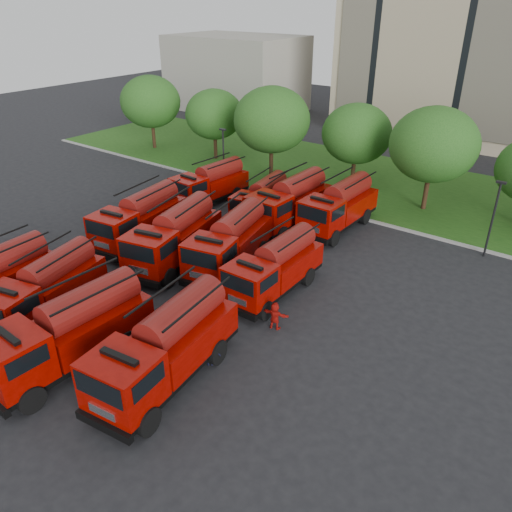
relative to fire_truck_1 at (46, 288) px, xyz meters
The scene contains 28 objects.
ground 6.11m from the fire_truck_1, 36.51° to the left, with size 140.00×140.00×0.00m, color black.
lawn 29.92m from the fire_truck_1, 80.88° to the left, with size 70.00×16.00×0.12m, color #1B4512.
curb 21.98m from the fire_truck_1, 77.53° to the left, with size 70.00×0.30×0.14m, color gray.
apartment_building 53.01m from the fire_truck_1, 82.54° to the left, with size 30.00×14.18×25.00m.
side_building 53.91m from the fire_truck_1, 118.01° to the left, with size 18.00×12.00×10.00m, color gray.
tree_0 32.14m from the fire_truck_1, 127.07° to the left, with size 6.30×6.30×7.70m.
tree_1 28.95m from the fire_truck_1, 113.03° to the left, with size 5.71×5.71×6.98m.
tree_2 25.49m from the fire_truck_1, 97.44° to the left, with size 6.72×6.72×8.22m.
tree_3 27.92m from the fire_truck_1, 82.27° to the left, with size 5.88×5.88×7.19m.
tree_4 28.36m from the fire_truck_1, 67.57° to the left, with size 6.55×6.55×8.01m.
lamp_post_0 21.40m from the fire_truck_1, 104.27° to the left, with size 0.60×0.25×5.11m.
lamp_post_1 26.65m from the fire_truck_1, 51.05° to the left, with size 0.60×0.25×5.11m.
fire_truck_1 is the anchor object (origin of this frame).
fire_truck_2 4.74m from the fire_truck_1, 20.04° to the right, with size 3.10×7.93×3.56m.
fire_truck_3 8.69m from the fire_truck_1, ahead, with size 3.67×8.12×3.57m.
fire_truck_4 9.42m from the fire_truck_1, 107.61° to the left, with size 3.63×7.83×3.43m.
fire_truck_5 8.32m from the fire_truck_1, 81.78° to the left, with size 4.33×8.24×3.57m.
fire_truck_6 10.69m from the fire_truck_1, 65.72° to the left, with size 4.15×7.96×3.46m.
fire_truck_7 12.21m from the fire_truck_1, 47.30° to the left, with size 2.69×7.11×3.22m.
fire_truck_8 17.63m from the fire_truck_1, 102.34° to the left, with size 2.90×7.12×3.18m.
fire_truck_9 17.28m from the fire_truck_1, 85.41° to the left, with size 3.14×6.69×2.93m.
fire_truck_10 17.76m from the fire_truck_1, 77.71° to the left, with size 3.02×7.89×3.57m.
fire_truck_11 20.15m from the fire_truck_1, 69.83° to the left, with size 2.89×7.60×3.44m.
firefighter_1 5.41m from the fire_truck_1, 46.07° to the right, with size 0.80×0.44×1.63m, color #AF130D.
firefighter_2 8.60m from the fire_truck_1, 21.80° to the right, with size 0.93×0.53×1.58m, color #AF130D.
firefighter_3 9.87m from the fire_truck_1, 11.87° to the left, with size 0.98×0.51×1.52m, color black.
firefighter_4 7.34m from the fire_truck_1, 123.48° to the left, with size 0.86×0.56×1.76m, color #AF130D.
firefighter_5 12.07m from the fire_truck_1, 30.59° to the left, with size 1.41×0.61×1.52m, color #AF130D.
Camera 1 is at (17.25, -14.69, 15.20)m, focal length 35.00 mm.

